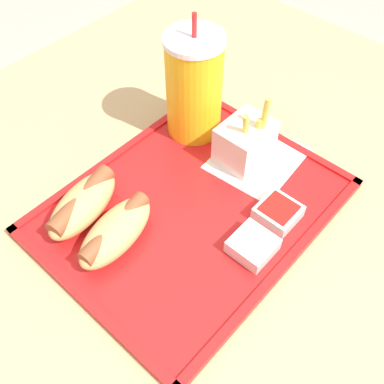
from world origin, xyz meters
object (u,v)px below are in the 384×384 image
(sauce_cup_mayo, at_px, (253,245))
(sauce_cup_ketchup, at_px, (278,212))
(soda_cup, at_px, (194,86))
(fries_carton, at_px, (245,142))
(hot_dog_far, at_px, (83,204))
(hot_dog_near, at_px, (116,231))

(sauce_cup_mayo, xyz_separation_m, sauce_cup_ketchup, (0.07, 0.01, 0.00))
(sauce_cup_mayo, relative_size, sauce_cup_ketchup, 1.00)
(soda_cup, height_order, sauce_cup_mayo, soda_cup)
(sauce_cup_mayo, height_order, sauce_cup_ketchup, same)
(fries_carton, xyz_separation_m, sauce_cup_mayo, (-0.12, -0.11, -0.02))
(hot_dog_far, relative_size, sauce_cup_ketchup, 2.55)
(hot_dog_far, relative_size, fries_carton, 1.18)
(hot_dog_far, distance_m, hot_dog_near, 0.07)
(soda_cup, bearing_deg, fries_carton, -90.24)
(soda_cup, relative_size, hot_dog_near, 1.50)
(soda_cup, bearing_deg, sauce_cup_mayo, -120.16)
(hot_dog_far, height_order, fries_carton, fries_carton)
(hot_dog_far, xyz_separation_m, hot_dog_near, (0.00, -0.07, -0.00))
(hot_dog_near, xyz_separation_m, fries_carton, (0.23, -0.03, 0.01))
(hot_dog_near, xyz_separation_m, sauce_cup_mayo, (0.11, -0.14, -0.01))
(hot_dog_near, distance_m, fries_carton, 0.24)
(fries_carton, bearing_deg, hot_dog_near, 172.65)
(hot_dog_far, bearing_deg, sauce_cup_ketchup, -49.01)
(sauce_cup_mayo, bearing_deg, fries_carton, 41.85)
(fries_carton, relative_size, sauce_cup_mayo, 2.17)
(soda_cup, distance_m, hot_dog_far, 0.24)
(soda_cup, relative_size, fries_carton, 1.73)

